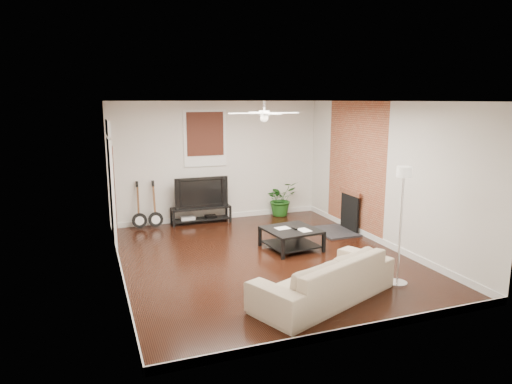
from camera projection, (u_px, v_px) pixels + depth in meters
room at (264, 182)px, 8.11m from camera, size 5.01×6.01×2.81m
brick_accent at (355, 167)px, 9.87m from camera, size 0.02×2.20×2.80m
fireplace at (342, 211)px, 9.96m from camera, size 0.80×1.10×0.92m
window_back at (205, 138)px, 10.63m from camera, size 1.00×0.06×1.30m
door_left at (112, 181)px, 9.05m from camera, size 0.08×1.00×2.50m
tv_stand at (201, 215)px, 10.74m from camera, size 1.38×0.37×0.39m
tv at (200, 192)px, 10.65m from camera, size 1.23×0.16×0.71m
coffee_table at (291, 239)px, 8.86m from camera, size 1.06×1.06×0.40m
sofa at (324, 277)px, 6.59m from camera, size 2.45×1.69×0.67m
floor_lamp at (401, 226)px, 7.02m from camera, size 0.40×0.40×1.86m
potted_plant at (281, 199)px, 11.41m from camera, size 0.91×0.84×0.85m
guitar_left at (139, 206)px, 10.16m from camera, size 0.36×0.27×1.07m
guitar_right at (155, 205)px, 10.26m from camera, size 0.33×0.24×1.07m
ceiling_fan at (264, 113)px, 7.87m from camera, size 1.24×1.24×0.32m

